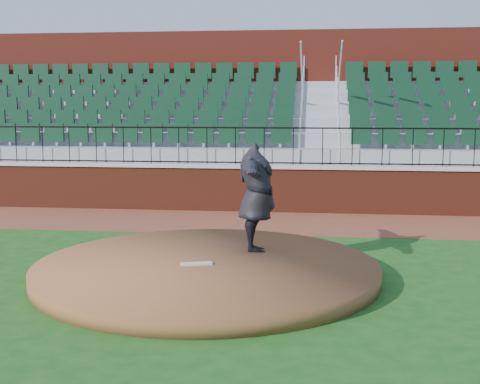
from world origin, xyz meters
name	(u,v)px	position (x,y,z in m)	size (l,w,h in m)	color
ground	(229,281)	(0.00, 0.00, 0.00)	(90.00, 90.00, 0.00)	#194B15
warning_track	(259,222)	(0.00, 5.40, 0.01)	(34.00, 3.20, 0.01)	brown
field_wall	(264,190)	(0.00, 7.00, 0.60)	(34.00, 0.35, 1.20)	maroon
wall_cap	(264,166)	(0.00, 7.00, 1.25)	(34.00, 0.45, 0.10)	#B7B7B7
wall_railing	(264,146)	(0.00, 7.00, 1.80)	(34.00, 0.05, 1.00)	black
seating_stands	(271,125)	(0.00, 9.72, 2.30)	(34.00, 5.10, 4.60)	gray
concourse_wall	(277,110)	(0.00, 12.52, 2.75)	(34.00, 0.50, 5.50)	maroon
pitchers_mound	(207,270)	(-0.42, 0.23, 0.12)	(5.86, 5.86, 0.25)	brown
pitching_rubber	(196,264)	(-0.57, 0.06, 0.27)	(0.53, 0.13, 0.04)	silver
pitcher	(257,197)	(0.34, 1.21, 1.25)	(2.45, 0.67, 1.99)	black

